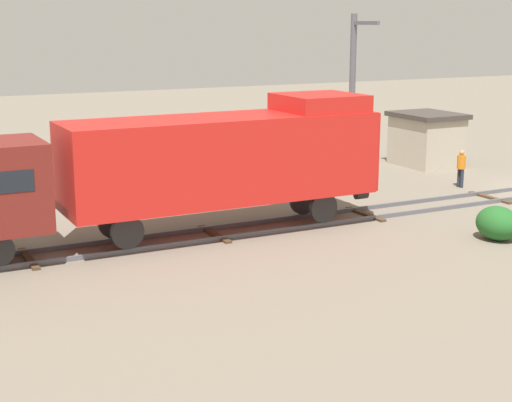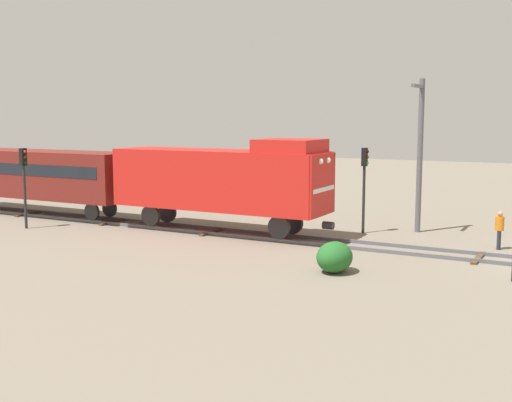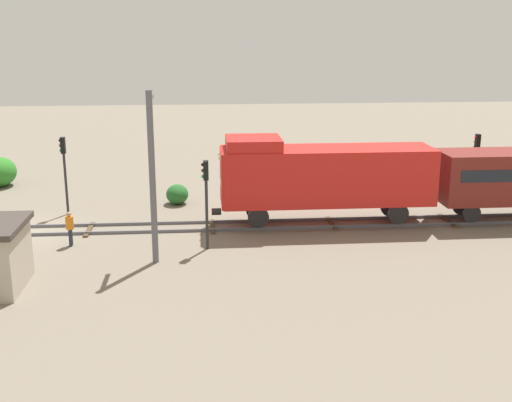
% 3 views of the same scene
% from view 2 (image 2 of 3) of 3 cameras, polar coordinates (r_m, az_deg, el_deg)
% --- Properties ---
extents(locomotive, '(2.90, 11.60, 4.60)m').
position_cam_2_polar(locomotive, '(31.74, -2.97, 2.04)').
color(locomotive, red).
rests_on(locomotive, railway_track).
extents(passenger_car_leading, '(2.84, 14.00, 3.66)m').
position_cam_2_polar(passenger_car_leading, '(40.27, -19.46, 2.43)').
color(passenger_car_leading, maroon).
rests_on(passenger_car_leading, railway_track).
extents(traffic_signal_mid, '(0.32, 0.34, 4.27)m').
position_cam_2_polar(traffic_signal_mid, '(32.23, 9.61, 2.37)').
color(traffic_signal_mid, '#262628').
rests_on(traffic_signal_mid, ground).
extents(traffic_signal_far, '(0.32, 0.34, 4.19)m').
position_cam_2_polar(traffic_signal_far, '(35.24, -19.93, 2.37)').
color(traffic_signal_far, '#262628').
rests_on(traffic_signal_far, ground).
extents(worker_near_track, '(0.38, 0.38, 1.70)m').
position_cam_2_polar(worker_near_track, '(30.06, 20.83, -2.18)').
color(worker_near_track, '#262B38').
rests_on(worker_near_track, ground).
extents(catenary_mast, '(1.94, 0.28, 7.65)m').
position_cam_2_polar(catenary_mast, '(32.98, 14.34, 4.28)').
color(catenary_mast, '#595960').
rests_on(catenary_mast, ground).
extents(bush_mid, '(1.61, 1.32, 1.17)m').
position_cam_2_polar(bush_mid, '(24.25, 7.00, -4.97)').
color(bush_mid, '#225F26').
rests_on(bush_mid, ground).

